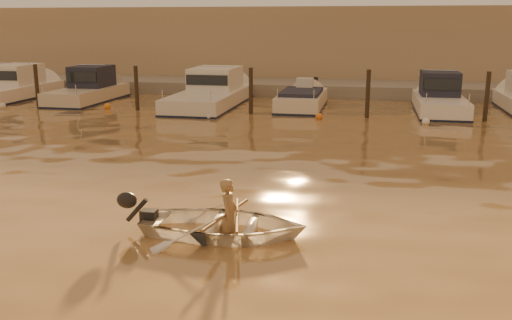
% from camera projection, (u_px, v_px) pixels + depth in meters
% --- Properties ---
extents(ground_plane, '(160.00, 160.00, 0.00)m').
position_uv_depth(ground_plane, '(121.00, 216.00, 11.82)').
color(ground_plane, olive).
rests_on(ground_plane, ground).
extents(dinghy, '(3.17, 2.30, 0.65)m').
position_uv_depth(dinghy, '(224.00, 225.00, 10.72)').
color(dinghy, silver).
rests_on(dinghy, ground_plane).
extents(person, '(0.35, 0.52, 1.40)m').
position_uv_depth(person, '(229.00, 215.00, 10.65)').
color(person, '#97744B').
rests_on(person, dinghy).
extents(outboard_motor, '(0.91, 0.42, 0.70)m').
position_uv_depth(outboard_motor, '(148.00, 216.00, 10.96)').
color(outboard_motor, black).
rests_on(outboard_motor, dinghy).
extents(oar_port, '(0.54, 2.06, 0.13)m').
position_uv_depth(oar_port, '(237.00, 215.00, 10.62)').
color(oar_port, brown).
rests_on(oar_port, dinghy).
extents(oar_starboard, '(0.38, 2.09, 0.13)m').
position_uv_depth(oar_starboard, '(226.00, 214.00, 10.66)').
color(oar_starboard, brown).
rests_on(oar_starboard, dinghy).
extents(moored_boat_0, '(2.38, 7.52, 1.75)m').
position_uv_depth(moored_boat_0, '(9.00, 87.00, 29.53)').
color(moored_boat_0, white).
rests_on(moored_boat_0, ground_plane).
extents(moored_boat_1, '(2.11, 6.33, 1.75)m').
position_uv_depth(moored_boat_1, '(87.00, 89.00, 28.68)').
color(moored_boat_1, beige).
rests_on(moored_boat_1, ground_plane).
extents(moored_boat_2, '(2.63, 8.69, 1.75)m').
position_uv_depth(moored_boat_2, '(211.00, 92.00, 27.41)').
color(moored_boat_2, silver).
rests_on(moored_boat_2, ground_plane).
extents(moored_boat_3, '(1.96, 5.69, 0.95)m').
position_uv_depth(moored_boat_3, '(302.00, 103.00, 26.65)').
color(moored_boat_3, beige).
rests_on(moored_boat_3, ground_plane).
extents(moored_boat_4, '(2.04, 6.37, 1.75)m').
position_uv_depth(moored_boat_4, '(440.00, 98.00, 25.35)').
color(moored_boat_4, white).
rests_on(moored_boat_4, ground_plane).
extents(piling_0, '(0.18, 0.18, 2.20)m').
position_uv_depth(piling_0, '(37.00, 88.00, 26.79)').
color(piling_0, '#2D2319').
rests_on(piling_0, ground_plane).
extents(piling_1, '(0.18, 0.18, 2.20)m').
position_uv_depth(piling_1, '(137.00, 90.00, 25.81)').
color(piling_1, '#2D2319').
rests_on(piling_1, ground_plane).
extents(piling_2, '(0.18, 0.18, 2.20)m').
position_uv_depth(piling_2, '(251.00, 93.00, 24.78)').
color(piling_2, '#2D2319').
rests_on(piling_2, ground_plane).
extents(piling_3, '(0.18, 0.18, 2.20)m').
position_uv_depth(piling_3, '(368.00, 96.00, 23.80)').
color(piling_3, '#2D2319').
rests_on(piling_3, ground_plane).
extents(piling_4, '(0.18, 0.18, 2.20)m').
position_uv_depth(piling_4, '(487.00, 99.00, 22.88)').
color(piling_4, '#2D2319').
rests_on(piling_4, ground_plane).
extents(fender_a, '(0.30, 0.30, 0.30)m').
position_uv_depth(fender_a, '(2.00, 106.00, 26.61)').
color(fender_a, silver).
rests_on(fender_a, ground_plane).
extents(fender_b, '(0.30, 0.30, 0.30)m').
position_uv_depth(fender_b, '(107.00, 106.00, 26.48)').
color(fender_b, orange).
rests_on(fender_b, ground_plane).
extents(fender_c, '(0.30, 0.30, 0.30)m').
position_uv_depth(fender_c, '(209.00, 116.00, 23.69)').
color(fender_c, silver).
rests_on(fender_c, ground_plane).
extents(fender_d, '(0.30, 0.30, 0.30)m').
position_uv_depth(fender_d, '(319.00, 117.00, 23.61)').
color(fender_d, orange).
rests_on(fender_d, ground_plane).
extents(fender_e, '(0.30, 0.30, 0.30)m').
position_uv_depth(fender_e, '(426.00, 122.00, 22.42)').
color(fender_e, white).
rests_on(fender_e, ground_plane).
extents(quay, '(52.00, 4.00, 1.00)m').
position_uv_depth(quay, '(283.00, 90.00, 32.25)').
color(quay, gray).
rests_on(quay, ground_plane).
extents(waterfront_building, '(46.00, 7.00, 4.80)m').
position_uv_depth(waterfront_building, '(296.00, 46.00, 36.95)').
color(waterfront_building, '#9E8466').
rests_on(waterfront_building, quay).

